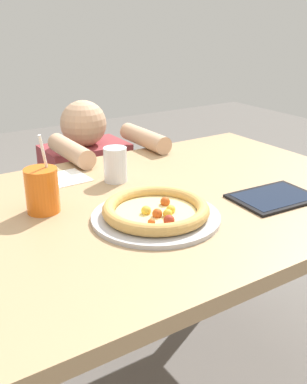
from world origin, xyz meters
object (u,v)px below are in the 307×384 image
at_px(water_cup_clear, 115,164).
at_px(diner_seated, 89,210).
at_px(drink_cup_colored, 42,190).
at_px(pizza_near, 156,212).
at_px(tablet, 274,197).

relative_size(water_cup_clear, diner_seated, 0.12).
xyz_separation_m(drink_cup_colored, water_cup_clear, (0.28, 0.10, -0.01)).
bearing_deg(drink_cup_colored, diner_seated, 56.06).
xyz_separation_m(pizza_near, drink_cup_colored, (-0.23, 0.21, 0.04)).
relative_size(pizza_near, diner_seated, 0.37).
relative_size(pizza_near, water_cup_clear, 3.06).
bearing_deg(tablet, drink_cup_colored, 154.59).
distance_m(pizza_near, diner_seated, 0.91).
xyz_separation_m(water_cup_clear, tablet, (0.31, -0.38, -0.05)).
bearing_deg(water_cup_clear, drink_cup_colored, -159.99).
xyz_separation_m(pizza_near, tablet, (0.36, -0.07, -0.02)).
distance_m(drink_cup_colored, tablet, 0.66).
relative_size(pizza_near, drink_cup_colored, 1.58).
bearing_deg(diner_seated, water_cup_clear, -104.44).
height_order(water_cup_clear, tablet, water_cup_clear).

